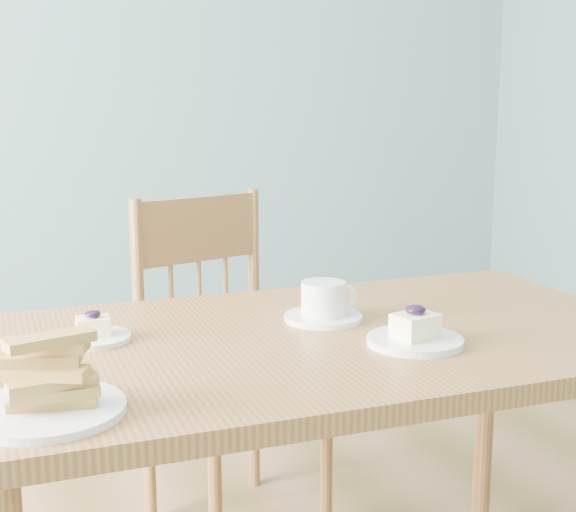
{
  "coord_description": "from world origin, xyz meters",
  "views": [
    {
      "loc": [
        -0.43,
        -1.51,
        1.14
      ],
      "look_at": [
        0.13,
        -0.1,
        0.85
      ],
      "focal_mm": 50.0,
      "sensor_mm": 36.0,
      "label": 1
    }
  ],
  "objects_px": {
    "dining_chair": "(227,362)",
    "biscotti_plate": "(45,387)",
    "dining_table": "(325,367)",
    "cheesecake_plate_far": "(94,333)",
    "cheesecake_plate_near": "(415,334)",
    "coffee_cup": "(324,304)"
  },
  "relations": [
    {
      "from": "cheesecake_plate_far",
      "to": "biscotti_plate",
      "type": "height_order",
      "value": "biscotti_plate"
    },
    {
      "from": "dining_table",
      "to": "cheesecake_plate_near",
      "type": "bearing_deg",
      "value": -45.77
    },
    {
      "from": "dining_chair",
      "to": "coffee_cup",
      "type": "distance_m",
      "value": 0.59
    },
    {
      "from": "coffee_cup",
      "to": "biscotti_plate",
      "type": "xyz_separation_m",
      "value": [
        -0.57,
        -0.31,
        0.01
      ]
    },
    {
      "from": "biscotti_plate",
      "to": "dining_table",
      "type": "bearing_deg",
      "value": 22.67
    },
    {
      "from": "cheesecake_plate_far",
      "to": "biscotti_plate",
      "type": "distance_m",
      "value": 0.36
    },
    {
      "from": "dining_chair",
      "to": "coffee_cup",
      "type": "xyz_separation_m",
      "value": [
        0.05,
        -0.52,
        0.28
      ]
    },
    {
      "from": "cheesecake_plate_near",
      "to": "biscotti_plate",
      "type": "bearing_deg",
      "value": -171.8
    },
    {
      "from": "dining_table",
      "to": "cheesecake_plate_near",
      "type": "height_order",
      "value": "cheesecake_plate_near"
    },
    {
      "from": "dining_chair",
      "to": "biscotti_plate",
      "type": "height_order",
      "value": "dining_chair"
    },
    {
      "from": "cheesecake_plate_far",
      "to": "biscotti_plate",
      "type": "relative_size",
      "value": 0.61
    },
    {
      "from": "dining_table",
      "to": "biscotti_plate",
      "type": "height_order",
      "value": "biscotti_plate"
    },
    {
      "from": "coffee_cup",
      "to": "cheesecake_plate_near",
      "type": "bearing_deg",
      "value": -58.77
    },
    {
      "from": "coffee_cup",
      "to": "dining_chair",
      "type": "bearing_deg",
      "value": 104.18
    },
    {
      "from": "cheesecake_plate_near",
      "to": "dining_chair",
      "type": "bearing_deg",
      "value": 100.32
    },
    {
      "from": "cheesecake_plate_near",
      "to": "coffee_cup",
      "type": "bearing_deg",
      "value": 112.18
    },
    {
      "from": "cheesecake_plate_near",
      "to": "dining_table",
      "type": "bearing_deg",
      "value": 133.2
    },
    {
      "from": "cheesecake_plate_near",
      "to": "biscotti_plate",
      "type": "distance_m",
      "value": 0.67
    },
    {
      "from": "dining_table",
      "to": "cheesecake_plate_far",
      "type": "distance_m",
      "value": 0.44
    },
    {
      "from": "biscotti_plate",
      "to": "dining_chair",
      "type": "bearing_deg",
      "value": 57.63
    },
    {
      "from": "coffee_cup",
      "to": "cheesecake_plate_far",
      "type": "bearing_deg",
      "value": -174.51
    },
    {
      "from": "dining_table",
      "to": "cheesecake_plate_far",
      "type": "height_order",
      "value": "cheesecake_plate_far"
    }
  ]
}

